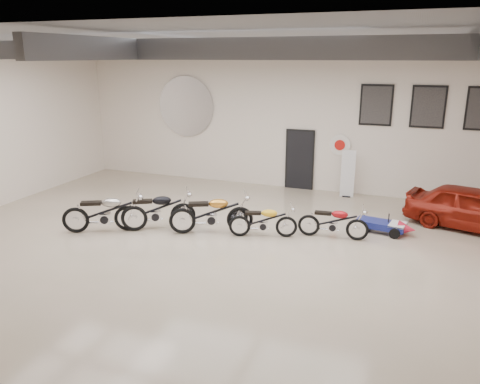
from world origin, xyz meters
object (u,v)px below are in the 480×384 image
at_px(vintage_car, 473,208).
at_px(motorcycle_black, 155,209).
at_px(go_kart, 386,223).
at_px(motorcycle_yellow, 263,220).
at_px(motorcycle_gold, 211,213).
at_px(banner_stand, 348,173).
at_px(motorcycle_silver, 104,212).
at_px(motorcycle_red, 333,221).

bearing_deg(vintage_car, motorcycle_black, 126.25).
bearing_deg(go_kart, vintage_car, 37.37).
bearing_deg(motorcycle_yellow, motorcycle_gold, 170.98).
bearing_deg(motorcycle_black, vintage_car, -9.43).
height_order(banner_stand, go_kart, banner_stand).
xyz_separation_m(motorcycle_silver, motorcycle_red, (5.90, 1.75, -0.11)).
distance_m(motorcycle_gold, vintage_car, 7.24).
relative_size(motorcycle_black, vintage_car, 0.61).
bearing_deg(motorcycle_yellow, motorcycle_black, 171.22).
xyz_separation_m(banner_stand, motorcycle_yellow, (-1.54, -4.55, -0.39)).
height_order(banner_stand, vintage_car, banner_stand).
distance_m(banner_stand, go_kart, 3.49).
relative_size(banner_stand, motorcycle_silver, 0.76).
xyz_separation_m(motorcycle_silver, vintage_car, (9.40, 3.79, 0.02)).
bearing_deg(go_kart, banner_stand, 125.38).
distance_m(banner_stand, motorcycle_red, 4.00).
height_order(banner_stand, motorcycle_yellow, banner_stand).
xyz_separation_m(motorcycle_black, motorcycle_yellow, (2.99, 0.49, -0.11)).
distance_m(motorcycle_silver, motorcycle_red, 6.16).
height_order(motorcycle_silver, go_kart, motorcycle_silver).
xyz_separation_m(motorcycle_silver, motorcycle_gold, (2.74, 0.96, -0.00)).
bearing_deg(motorcycle_red, motorcycle_yellow, -167.20).
distance_m(motorcycle_gold, go_kart, 4.76).
bearing_deg(go_kart, motorcycle_silver, -150.41).
bearing_deg(vintage_car, banner_stand, 78.10).
bearing_deg(banner_stand, motorcycle_yellow, -115.20).
bearing_deg(motorcycle_red, banner_stand, 87.99).
bearing_deg(vintage_car, motorcycle_silver, 127.64).
distance_m(go_kart, vintage_car, 2.52).
bearing_deg(banner_stand, motorcycle_black, -138.46).
xyz_separation_m(motorcycle_black, motorcycle_red, (4.74, 1.05, -0.10)).
distance_m(motorcycle_black, motorcycle_gold, 1.61).
relative_size(motorcycle_black, motorcycle_gold, 0.98).
xyz_separation_m(banner_stand, motorcycle_silver, (-5.69, -5.73, -0.27)).
distance_m(motorcycle_black, motorcycle_yellow, 3.03).
height_order(motorcycle_silver, motorcycle_red, motorcycle_silver).
xyz_separation_m(motorcycle_gold, motorcycle_yellow, (1.41, 0.22, -0.12)).
xyz_separation_m(motorcycle_gold, motorcycle_red, (3.16, 0.79, -0.11)).
bearing_deg(banner_stand, motorcycle_silver, -141.26).
relative_size(motorcycle_gold, go_kart, 1.40).
bearing_deg(motorcycle_black, go_kart, -12.28).
bearing_deg(go_kart, motorcycle_yellow, -145.14).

